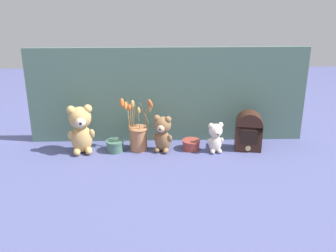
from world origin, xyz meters
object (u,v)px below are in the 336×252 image
Objects in this scene: teddy_bear_small at (216,137)px; decorative_tin_short at (191,145)px; teddy_bear_large at (81,128)px; vintage_radio at (249,131)px; decorative_tin_tall at (115,146)px; teddy_bear_medium at (163,133)px; flower_vase at (138,134)px.

teddy_bear_small is 0.15m from decorative_tin_short.
vintage_radio is (0.96, 0.01, -0.03)m from teddy_bear_large.
teddy_bear_medium is at bearing -1.17° from decorative_tin_tall.
flower_vase is 3.28× the size of decorative_tin_tall.
teddy_bear_large is at bearing -179.48° from teddy_bear_medium.
teddy_bear_large is 2.75× the size of decorative_tin_short.
vintage_radio is at bearing 0.88° from teddy_bear_large.
teddy_bear_medium is at bearing 176.05° from teddy_bear_small.
vintage_radio reaches higher than teddy_bear_small.
decorative_tin_tall is at bearing -178.27° from decorative_tin_short.
decorative_tin_tall is at bearing 178.83° from teddy_bear_medium.
teddy_bear_large is 0.32m from flower_vase.
vintage_radio reaches higher than decorative_tin_short.
flower_vase reaches higher than teddy_bear_large.
teddy_bear_medium is 1.22× the size of teddy_bear_small.
flower_vase is at bearing 178.86° from vintage_radio.
teddy_bear_small is at bearing -1.25° from teddy_bear_large.
flower_vase is at bearing 7.37° from decorative_tin_tall.
teddy_bear_medium is 2.10× the size of decorative_tin_short.
teddy_bear_medium is 0.50m from vintage_radio.
teddy_bear_large reaches higher than teddy_bear_small.
teddy_bear_small reaches higher than decorative_tin_short.
flower_vase is (0.32, 0.03, -0.05)m from teddy_bear_large.
teddy_bear_large is at bearing 178.75° from teddy_bear_small.
teddy_bear_small is at bearing -170.90° from vintage_radio.
flower_vase is 0.15m from decorative_tin_tall.
teddy_bear_large is 0.96m from vintage_radio.
teddy_bear_medium is (0.46, 0.00, -0.03)m from teddy_bear_large.
teddy_bear_small is 0.77× the size of vintage_radio.
flower_vase reaches higher than decorative_tin_short.
flower_vase is 3.24× the size of decorative_tin_short.
vintage_radio is 0.34m from decorative_tin_short.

